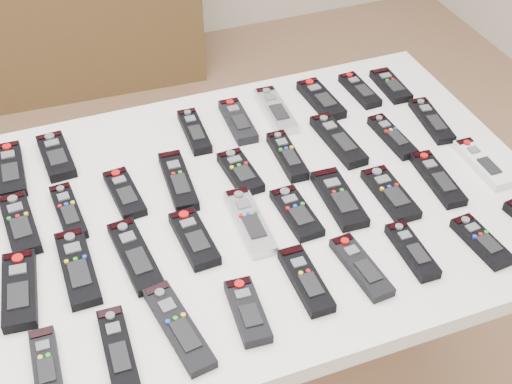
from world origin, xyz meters
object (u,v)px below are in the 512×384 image
object	(u,v)px
remote_5	(321,99)
remote_31	(306,280)
remote_12	(240,172)
remote_17	(20,290)
remote_21	(250,222)
remote_30	(248,311)
remote_26	(482,163)
remote_10	(125,193)
remote_25	(438,179)
remote_7	(391,86)
remote_15	(392,137)
remote_20	(194,239)
remote_33	(412,251)
remote_1	(56,156)
remote_27	(46,365)
remote_28	(118,350)
remote_23	(339,199)
remote_9	(68,212)
remote_24	(390,194)
remote_0	(11,170)
remote_16	(431,120)
remote_4	(276,111)
remote_14	(338,140)
remote_11	(178,181)
remote_2	(194,131)
remote_19	(135,256)
remote_18	(78,268)
remote_3	(238,121)
sideboard	(36,16)
remote_22	(296,213)
remote_6	(360,90)
remote_29	(179,327)
remote_13	(287,156)
remote_32	(361,267)
remote_34	(481,241)

from	to	relation	value
remote_5	remote_31	bearing A→B (deg)	-120.44
remote_12	remote_17	size ratio (longest dim) A/B	0.79
remote_31	remote_21	bearing A→B (deg)	102.95
remote_5	remote_30	world-z (taller)	same
remote_26	remote_10	bearing A→B (deg)	167.03
remote_25	remote_31	distance (m)	0.43
remote_7	remote_17	world-z (taller)	remote_17
remote_7	remote_15	size ratio (longest dim) A/B	0.89
remote_20	remote_31	size ratio (longest dim) A/B	0.96
remote_33	remote_1	bearing A→B (deg)	138.91
remote_27	remote_30	bearing A→B (deg)	-0.38
remote_7	remote_28	xyz separation A→B (m)	(-0.86, -0.58, 0.00)
remote_23	remote_33	world-z (taller)	same
remote_9	remote_24	world-z (taller)	remote_9
remote_0	remote_20	xyz separation A→B (m)	(0.32, -0.36, 0.00)
remote_16	remote_20	size ratio (longest dim) A/B	1.10
remote_4	remote_21	distance (m)	0.41
remote_14	remote_25	world-z (taller)	remote_14
remote_11	remote_23	bearing A→B (deg)	-26.87
remote_2	remote_19	xyz separation A→B (m)	(-0.23, -0.35, -0.00)
remote_9	remote_18	bearing A→B (deg)	-97.00
remote_11	remote_30	size ratio (longest dim) A/B	1.31
remote_3	sideboard	bearing A→B (deg)	104.41
remote_3	remote_33	xyz separation A→B (m)	(0.17, -0.54, 0.00)
remote_0	remote_22	distance (m)	0.65
remote_6	remote_21	xyz separation A→B (m)	(-0.44, -0.36, 0.00)
remote_15	remote_27	size ratio (longest dim) A/B	1.12
remote_1	remote_24	world-z (taller)	remote_1
remote_17	remote_28	bearing A→B (deg)	-47.97
remote_24	remote_28	world-z (taller)	remote_28
remote_18	remote_28	xyz separation A→B (m)	(0.03, -0.22, 0.00)
remote_24	remote_33	world-z (taller)	remote_33
remote_16	remote_33	xyz separation A→B (m)	(-0.27, -0.38, 0.00)
remote_1	remote_7	xyz separation A→B (m)	(0.87, -0.01, -0.00)
remote_6	remote_18	world-z (taller)	same
remote_23	remote_29	distance (m)	0.47
remote_20	remote_22	xyz separation A→B (m)	(0.22, -0.00, -0.00)
sideboard	remote_15	xyz separation A→B (m)	(0.68, -1.83, 0.44)
remote_21	remote_3	bearing A→B (deg)	76.11
remote_0	remote_13	distance (m)	0.63
remote_22	remote_30	size ratio (longest dim) A/B	1.06
remote_20	remote_23	bearing A→B (deg)	-1.73
remote_11	remote_32	world-z (taller)	remote_11
remote_5	remote_18	xyz separation A→B (m)	(-0.69, -0.36, -0.00)
remote_1	remote_25	world-z (taller)	remote_1
remote_15	remote_16	size ratio (longest dim) A/B	0.93
remote_19	remote_34	size ratio (longest dim) A/B	1.39
remote_2	remote_22	xyz separation A→B (m)	(0.12, -0.35, -0.00)
remote_1	remote_23	world-z (taller)	remote_1
remote_23	remote_15	bearing A→B (deg)	38.50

